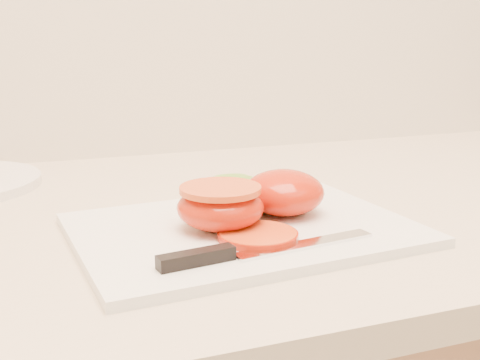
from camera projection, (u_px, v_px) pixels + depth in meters
name	position (u px, v px, depth m)	size (l,w,h in m)	color
cutting_board	(243.00, 230.00, 0.61)	(0.33, 0.24, 0.01)	white
tomato_half_dome	(284.00, 192.00, 0.64)	(0.09, 0.09, 0.05)	red
tomato_half_cut	(220.00, 206.00, 0.60)	(0.09, 0.09, 0.04)	red
tomato_slice_0	(258.00, 235.00, 0.57)	(0.07, 0.07, 0.01)	#E85B22
lettuce_leaf_0	(238.00, 193.00, 0.68)	(0.12, 0.09, 0.03)	#75B931
knife	(241.00, 252.00, 0.52)	(0.21, 0.04, 0.01)	silver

